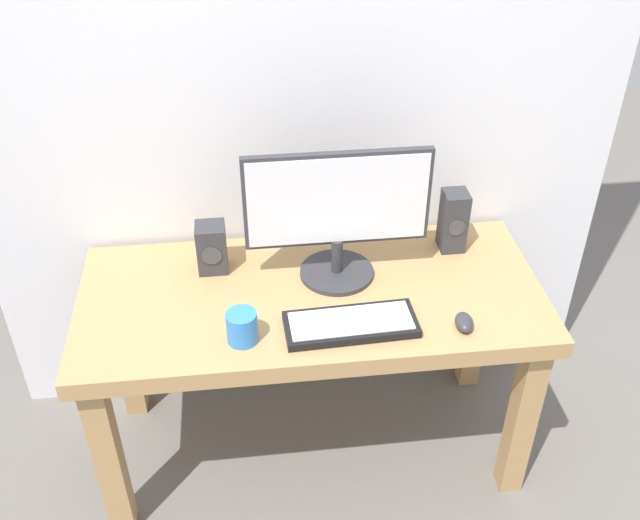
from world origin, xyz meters
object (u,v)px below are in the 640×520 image
(monitor, at_px, (337,212))
(speaker_left, at_px, (212,248))
(coffee_mug, at_px, (242,327))
(desk, at_px, (312,317))
(keyboard_primary, at_px, (351,324))
(mouse, at_px, (464,322))
(speaker_right, at_px, (453,221))

(monitor, height_order, speaker_left, monitor)
(speaker_left, height_order, coffee_mug, speaker_left)
(coffee_mug, bearing_deg, monitor, 42.75)
(desk, height_order, keyboard_primary, keyboard_primary)
(mouse, bearing_deg, monitor, 143.35)
(speaker_left, bearing_deg, monitor, -10.23)
(monitor, distance_m, speaker_left, 0.43)
(monitor, bearing_deg, mouse, -42.72)
(desk, relative_size, monitor, 2.54)
(monitor, xyz_separation_m, coffee_mug, (-0.31, -0.29, -0.18))
(desk, bearing_deg, monitor, 44.17)
(keyboard_primary, distance_m, speaker_left, 0.53)
(coffee_mug, bearing_deg, speaker_right, 28.36)
(keyboard_primary, bearing_deg, mouse, -6.33)
(desk, distance_m, coffee_mug, 0.33)
(keyboard_primary, relative_size, speaker_right, 1.85)
(desk, distance_m, speaker_right, 0.57)
(desk, distance_m, monitor, 0.36)
(desk, xyz_separation_m, keyboard_primary, (0.10, -0.18, 0.12))
(coffee_mug, bearing_deg, keyboard_primary, 2.70)
(mouse, bearing_deg, speaker_left, 158.53)
(monitor, distance_m, speaker_right, 0.43)
(desk, bearing_deg, coffee_mug, -137.86)
(speaker_left, bearing_deg, speaker_right, 1.94)
(mouse, bearing_deg, desk, 158.74)
(desk, relative_size, speaker_left, 8.78)
(desk, height_order, speaker_right, speaker_right)
(speaker_left, xyz_separation_m, coffee_mug, (0.08, -0.36, -0.03))
(monitor, height_order, mouse, monitor)
(mouse, relative_size, speaker_left, 0.51)
(monitor, relative_size, coffee_mug, 5.87)
(keyboard_primary, distance_m, coffee_mug, 0.32)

